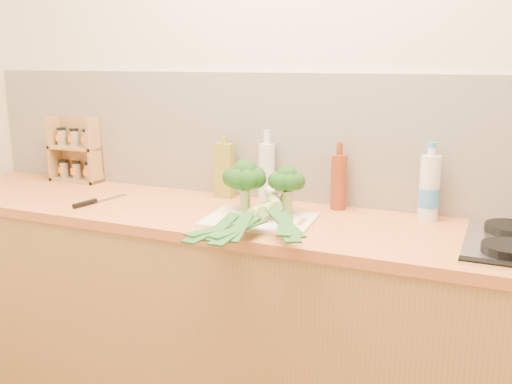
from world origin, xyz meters
TOP-DOWN VIEW (x-y plane):
  - room_shell at (0.00, 1.49)m, footprint 3.50×3.50m
  - counter at (0.00, 1.20)m, footprint 3.20×0.62m
  - chopping_board at (0.01, 1.13)m, footprint 0.42×0.33m
  - broccoli_left at (-0.09, 1.21)m, footprint 0.17×0.17m
  - broccoli_right at (0.08, 1.23)m, footprint 0.14×0.14m
  - leek_front at (-0.02, 1.09)m, footprint 0.12×0.64m
  - leek_mid at (0.04, 1.10)m, footprint 0.11×0.71m
  - leek_back at (0.09, 1.11)m, footprint 0.37×0.63m
  - chefs_knife at (-0.74, 1.09)m, footprint 0.07×0.29m
  - spice_rack at (-1.12, 1.44)m, footprint 0.27×0.11m
  - oil_tin at (-0.29, 1.42)m, footprint 0.08×0.05m
  - glass_bottle at (-0.09, 1.44)m, footprint 0.07×0.07m
  - amber_bottle at (0.23, 1.43)m, footprint 0.06×0.06m
  - water_bottle at (0.58, 1.41)m, footprint 0.08×0.08m

SIDE VIEW (x-z plane):
  - counter at x=0.00m, z-range 0.00..0.90m
  - chopping_board at x=0.01m, z-range 0.90..0.91m
  - chefs_knife at x=-0.74m, z-range 0.90..0.92m
  - leek_front at x=-0.02m, z-range 0.91..0.96m
  - leek_mid at x=0.04m, z-range 0.93..0.97m
  - leek_back at x=0.09m, z-range 0.95..0.99m
  - water_bottle at x=0.58m, z-range 0.88..1.15m
  - amber_bottle at x=0.23m, z-range 0.88..1.15m
  - oil_tin at x=-0.29m, z-range 0.89..1.16m
  - glass_bottle at x=-0.09m, z-range 0.88..1.18m
  - spice_rack at x=-1.12m, z-range 0.88..1.20m
  - broccoli_right at x=0.08m, z-range 0.95..1.14m
  - broccoli_left at x=-0.09m, z-range 0.95..1.15m
  - room_shell at x=0.00m, z-range -0.58..2.92m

